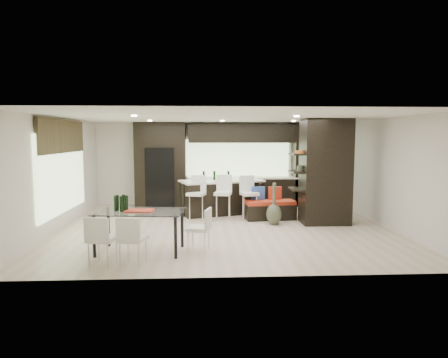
{
  "coord_description": "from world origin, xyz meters",
  "views": [
    {
      "loc": [
        -0.52,
        -9.66,
        2.23
      ],
      "look_at": [
        0.0,
        0.6,
        1.15
      ],
      "focal_mm": 32.0,
      "sensor_mm": 36.0,
      "label": 1
    }
  ],
  "objects": [
    {
      "name": "stool_left",
      "position": [
        -0.73,
        1.05,
        0.48
      ],
      "size": [
        0.55,
        0.55,
        0.97
      ],
      "primitive_type": "cube",
      "rotation": [
        0.0,
        0.0,
        -0.37
      ],
      "color": "white",
      "rests_on": "ground"
    },
    {
      "name": "stone_accent",
      "position": [
        -3.93,
        0.2,
        2.25
      ],
      "size": [
        0.08,
        3.0,
        0.8
      ],
      "primitive_type": "cube",
      "color": "brown",
      "rests_on": "left_wall"
    },
    {
      "name": "right_wall",
      "position": [
        4.0,
        0.0,
        1.35
      ],
      "size": [
        0.02,
        7.0,
        2.7
      ],
      "primitive_type": "cube",
      "color": "beige",
      "rests_on": "ground"
    },
    {
      "name": "ceiling",
      "position": [
        0.0,
        0.0,
        2.7
      ],
      "size": [
        8.0,
        7.0,
        0.02
      ],
      "primitive_type": "cube",
      "color": "white",
      "rests_on": "ground"
    },
    {
      "name": "window_left",
      "position": [
        -3.96,
        0.2,
        1.35
      ],
      "size": [
        0.04,
        3.2,
        1.9
      ],
      "primitive_type": "cube",
      "color": "#B2D199",
      "rests_on": "left_wall"
    },
    {
      "name": "chair_far",
      "position": [
        -2.29,
        -2.77,
        0.41
      ],
      "size": [
        0.53,
        0.53,
        0.82
      ],
      "primitive_type": "cube",
      "rotation": [
        0.0,
        0.0,
        -0.24
      ],
      "color": "white",
      "rests_on": "ground"
    },
    {
      "name": "back_cabinetry",
      "position": [
        0.5,
        3.17,
        1.35
      ],
      "size": [
        6.8,
        0.68,
        2.7
      ],
      "primitive_type": "cube",
      "color": "black",
      "rests_on": "ground"
    },
    {
      "name": "chair_end",
      "position": [
        -0.63,
        -2.0,
        0.39
      ],
      "size": [
        0.52,
        0.52,
        0.78
      ],
      "primitive_type": "cube",
      "rotation": [
        0.0,
        0.0,
        1.32
      ],
      "color": "white",
      "rests_on": "ground"
    },
    {
      "name": "bench",
      "position": [
        1.28,
        0.95,
        0.26
      ],
      "size": [
        1.39,
        0.66,
        0.52
      ],
      "primitive_type": "cube",
      "rotation": [
        0.0,
        0.0,
        0.11
      ],
      "color": "black",
      "rests_on": "ground"
    },
    {
      "name": "dining_table",
      "position": [
        -1.77,
        -2.0,
        0.41
      ],
      "size": [
        1.77,
        1.11,
        0.81
      ],
      "primitive_type": "cube",
      "rotation": [
        0.0,
        0.0,
        -0.1
      ],
      "color": "white",
      "rests_on": "ground"
    },
    {
      "name": "ceiling_spots",
      "position": [
        0.0,
        0.25,
        2.68
      ],
      "size": [
        4.0,
        3.0,
        0.02
      ],
      "primitive_type": "cube",
      "color": "white",
      "rests_on": "ceiling"
    },
    {
      "name": "stool_mid",
      "position": [
        -0.01,
        1.04,
        0.49
      ],
      "size": [
        0.52,
        0.52,
        0.98
      ],
      "primitive_type": "cube",
      "rotation": [
        0.0,
        0.0,
        -0.23
      ],
      "color": "white",
      "rests_on": "ground"
    },
    {
      "name": "partition_column",
      "position": [
        2.6,
        0.4,
        1.35
      ],
      "size": [
        1.2,
        0.8,
        2.7
      ],
      "primitive_type": "cube",
      "color": "black",
      "rests_on": "ground"
    },
    {
      "name": "back_wall",
      "position": [
        0.0,
        3.5,
        1.35
      ],
      "size": [
        8.0,
        0.02,
        2.7
      ],
      "primitive_type": "cube",
      "color": "beige",
      "rests_on": "ground"
    },
    {
      "name": "refrigerator",
      "position": [
        -1.9,
        3.12,
        0.95
      ],
      "size": [
        0.9,
        0.68,
        1.9
      ],
      "primitive_type": "cube",
      "color": "black",
      "rests_on": "ground"
    },
    {
      "name": "stool_right",
      "position": [
        0.72,
        1.05,
        0.48
      ],
      "size": [
        0.53,
        0.53,
        0.95
      ],
      "primitive_type": "cube",
      "rotation": [
        0.0,
        0.0,
        0.3
      ],
      "color": "white",
      "rests_on": "ground"
    },
    {
      "name": "ground",
      "position": [
        0.0,
        0.0,
        0.0
      ],
      "size": [
        8.0,
        8.0,
        0.0
      ],
      "primitive_type": "plane",
      "color": "beige",
      "rests_on": "ground"
    },
    {
      "name": "left_wall",
      "position": [
        -4.0,
        0.0,
        1.35
      ],
      "size": [
        0.02,
        7.0,
        2.7
      ],
      "primitive_type": "cube",
      "color": "beige",
      "rests_on": "ground"
    },
    {
      "name": "window_back",
      "position": [
        0.6,
        3.46,
        1.55
      ],
      "size": [
        3.4,
        0.04,
        1.2
      ],
      "primitive_type": "cube",
      "color": "#B2D199",
      "rests_on": "back_wall"
    },
    {
      "name": "floor_vase",
      "position": [
        1.26,
        0.29,
        0.54
      ],
      "size": [
        0.45,
        0.45,
        1.07
      ],
      "primitive_type": null,
      "rotation": [
        0.0,
        0.0,
        0.14
      ],
      "color": "#3E4330",
      "rests_on": "ground"
    },
    {
      "name": "chair_near",
      "position": [
        -1.77,
        -2.77,
        0.4
      ],
      "size": [
        0.52,
        0.52,
        0.8
      ],
      "primitive_type": "cube",
      "rotation": [
        0.0,
        0.0,
        -0.23
      ],
      "color": "white",
      "rests_on": "ground"
    },
    {
      "name": "kitchen_island",
      "position": [
        -0.01,
        1.87,
        0.49
      ],
      "size": [
        2.57,
        1.69,
        0.99
      ],
      "primitive_type": "cube",
      "rotation": [
        0.0,
        0.0,
        0.31
      ],
      "color": "black",
      "rests_on": "ground"
    }
  ]
}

